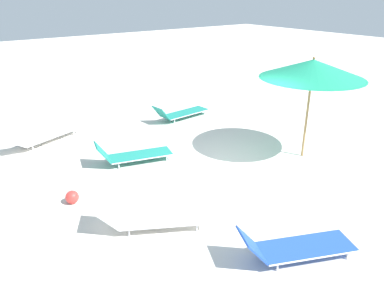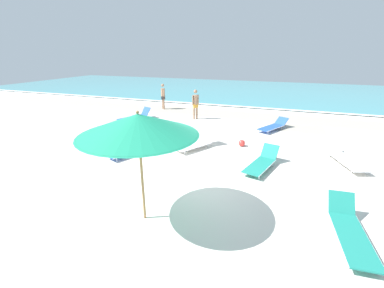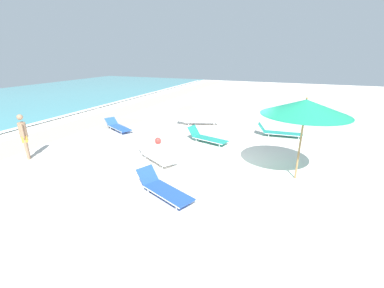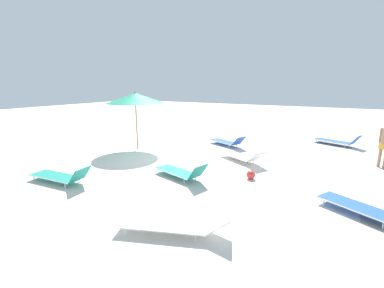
% 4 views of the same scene
% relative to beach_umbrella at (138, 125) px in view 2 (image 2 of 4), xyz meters
% --- Properties ---
extents(ground_plane, '(60.00, 60.00, 0.16)m').
position_rel_beach_umbrella_xyz_m(ground_plane, '(0.57, 2.35, -2.44)').
color(ground_plane, silver).
extents(ocean_water, '(60.00, 18.41, 0.07)m').
position_rel_beach_umbrella_xyz_m(ocean_water, '(0.57, 23.20, -2.33)').
color(ocean_water, teal).
rests_on(ocean_water, ground_plane).
extents(beach_umbrella, '(2.64, 2.64, 2.67)m').
position_rel_beach_umbrella_xyz_m(beach_umbrella, '(0.00, 0.00, 0.00)').
color(beach_umbrella, '#9E7547').
rests_on(beach_umbrella, ground_plane).
extents(sun_lounger_under_umbrella, '(1.51, 2.15, 0.51)m').
position_rel_beach_umbrella_xyz_m(sun_lounger_under_umbrella, '(2.45, 8.94, -2.15)').
color(sun_lounger_under_umbrella, blue).
rests_on(sun_lounger_under_umbrella, ground_plane).
extents(sun_lounger_beside_umbrella, '(1.10, 2.04, 0.63)m').
position_rel_beach_umbrella_xyz_m(sun_lounger_beside_umbrella, '(2.38, 3.91, -2.14)').
color(sun_lounger_beside_umbrella, '#1E8475').
rests_on(sun_lounger_beside_umbrella, ground_plane).
extents(sun_lounger_near_water_left, '(0.78, 2.17, 0.62)m').
position_rel_beach_umbrella_xyz_m(sun_lounger_near_water_left, '(4.54, 0.87, -2.14)').
color(sun_lounger_near_water_left, '#1E8475').
rests_on(sun_lounger_near_water_left, ground_plane).
extents(sun_lounger_near_water_right, '(1.36, 2.07, 0.60)m').
position_rel_beach_umbrella_xyz_m(sun_lounger_near_water_right, '(-2.59, 3.52, -2.14)').
color(sun_lounger_near_water_right, blue).
rests_on(sun_lounger_near_water_right, ground_plane).
extents(sun_lounger_mid_beach_solo, '(1.34, 2.16, 0.63)m').
position_rel_beach_umbrella_xyz_m(sun_lounger_mid_beach_solo, '(-5.42, 8.27, -2.14)').
color(sun_lounger_mid_beach_solo, blue).
rests_on(sun_lounger_mid_beach_solo, ground_plane).
extents(sun_lounger_mid_beach_pair_a, '(1.37, 2.38, 0.51)m').
position_rel_beach_umbrella_xyz_m(sun_lounger_mid_beach_pair_a, '(5.13, 5.42, -2.15)').
color(sun_lounger_mid_beach_pair_a, white).
rests_on(sun_lounger_mid_beach_pair_a, ground_plane).
extents(sun_lounger_mid_beach_pair_b, '(1.51, 2.06, 0.56)m').
position_rel_beach_umbrella_xyz_m(sun_lounger_mid_beach_pair_b, '(-0.39, 5.01, -2.14)').
color(sun_lounger_mid_beach_pair_b, white).
rests_on(sun_lounger_mid_beach_pair_b, ground_plane).
extents(beachgoer_wading_adult, '(0.36, 0.33, 1.76)m').
position_rel_beach_umbrella_xyz_m(beachgoer_wading_adult, '(-5.22, 11.67, -1.36)').
color(beachgoer_wading_adult, '#A37A5B').
rests_on(beachgoer_wading_adult, ground_plane).
extents(beachgoer_shoreline_child, '(0.33, 0.37, 1.76)m').
position_rel_beach_umbrella_xyz_m(beachgoer_shoreline_child, '(-2.12, 9.72, -1.36)').
color(beachgoer_shoreline_child, '#A37A5B').
rests_on(beachgoer_shoreline_child, ground_plane).
extents(beach_ball, '(0.28, 0.28, 0.28)m').
position_rel_beach_umbrella_xyz_m(beach_ball, '(1.34, 5.90, -2.22)').
color(beach_ball, red).
rests_on(beach_ball, ground_plane).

